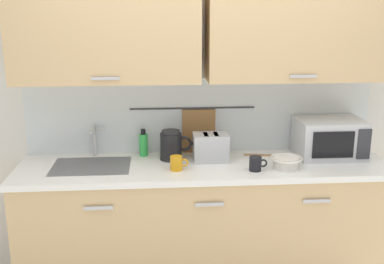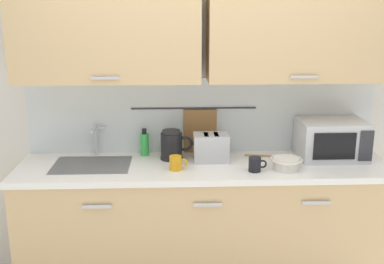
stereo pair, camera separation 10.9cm
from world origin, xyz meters
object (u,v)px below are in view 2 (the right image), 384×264
(microwave, at_px, (331,139))
(electric_kettle, at_px, (172,145))
(mixing_bowl, at_px, (286,163))
(wooden_spoon, at_px, (269,156))
(toaster, at_px, (211,147))
(mug_by_kettle, at_px, (255,164))
(mug_near_sink, at_px, (176,163))
(dish_soap_bottle, at_px, (145,144))

(microwave, xyz_separation_m, electric_kettle, (-1.12, 0.02, -0.03))
(mixing_bowl, bearing_deg, wooden_spoon, 102.40)
(toaster, height_order, mug_by_kettle, toaster)
(microwave, height_order, mug_near_sink, microwave)
(electric_kettle, xyz_separation_m, mug_near_sink, (0.02, -0.23, -0.05))
(microwave, xyz_separation_m, mug_by_kettle, (-0.58, -0.26, -0.09))
(electric_kettle, bearing_deg, toaster, -10.28)
(wooden_spoon, bearing_deg, mixing_bowl, -77.60)
(mixing_bowl, distance_m, mug_by_kettle, 0.21)
(mug_near_sink, relative_size, wooden_spoon, 0.43)
(mug_near_sink, relative_size, toaster, 0.47)
(mug_near_sink, distance_m, mug_by_kettle, 0.52)
(electric_kettle, xyz_separation_m, toaster, (0.27, -0.05, -0.01))
(mug_near_sink, xyz_separation_m, mixing_bowl, (0.72, -0.02, -0.00))
(microwave, height_order, wooden_spoon, microwave)
(toaster, bearing_deg, microwave, 2.08)
(wooden_spoon, bearing_deg, dish_soap_bottle, 175.03)
(mug_near_sink, bearing_deg, mug_by_kettle, -5.54)
(dish_soap_bottle, distance_m, mixing_bowl, 1.01)
(mixing_bowl, bearing_deg, mug_near_sink, 178.58)
(microwave, relative_size, mug_by_kettle, 3.83)
(microwave, height_order, mixing_bowl, microwave)
(electric_kettle, distance_m, mug_by_kettle, 0.61)
(electric_kettle, relative_size, toaster, 0.89)
(electric_kettle, xyz_separation_m, mug_by_kettle, (0.54, -0.28, -0.05))
(microwave, height_order, toaster, microwave)
(mug_by_kettle, height_order, wooden_spoon, mug_by_kettle)
(wooden_spoon, bearing_deg, electric_kettle, -178.48)
(microwave, xyz_separation_m, mixing_bowl, (-0.37, -0.23, -0.09))
(dish_soap_bottle, height_order, mixing_bowl, dish_soap_bottle)
(mixing_bowl, height_order, mug_by_kettle, mug_by_kettle)
(microwave, relative_size, electric_kettle, 2.03)
(electric_kettle, distance_m, wooden_spoon, 0.70)
(mug_near_sink, bearing_deg, toaster, 36.76)
(dish_soap_bottle, distance_m, mug_near_sink, 0.40)
(dish_soap_bottle, xyz_separation_m, mug_near_sink, (0.22, -0.33, -0.04))
(mug_by_kettle, bearing_deg, dish_soap_bottle, 152.91)
(electric_kettle, bearing_deg, mug_by_kettle, -27.59)
(microwave, height_order, dish_soap_bottle, microwave)
(dish_soap_bottle, distance_m, mug_by_kettle, 0.83)
(mixing_bowl, height_order, wooden_spoon, mixing_bowl)
(microwave, relative_size, mixing_bowl, 2.15)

